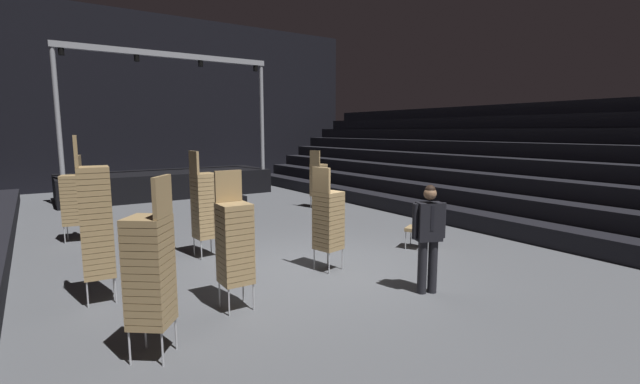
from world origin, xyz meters
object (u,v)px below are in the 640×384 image
chair_stack_front_right (150,269)px  equipment_road_case (229,208)px  stage_riser (168,181)px  chair_stack_mid_right (328,219)px  man_with_tie (429,232)px  chair_stack_front_left (235,241)px  loose_chair_near_man (420,225)px  chair_stack_mid_left (318,179)px  chair_stack_rear_left (73,199)px  chair_stack_mid_centre (204,204)px  chair_stack_rear_right (96,220)px

chair_stack_front_right → equipment_road_case: bearing=9.5°
stage_riser → chair_stack_mid_right: 11.33m
man_with_tie → equipment_road_case: man_with_tie is taller
man_with_tie → chair_stack_front_right: size_ratio=0.83×
chair_stack_front_left → loose_chair_near_man: size_ratio=2.17×
man_with_tie → chair_stack_front_right: chair_stack_front_right is taller
chair_stack_front_right → loose_chair_near_man: size_ratio=2.26×
stage_riser → chair_stack_mid_left: 6.73m
chair_stack_mid_left → chair_stack_rear_left: chair_stack_rear_left is taller
chair_stack_front_left → chair_stack_mid_right: 2.29m
stage_riser → chair_stack_rear_left: 7.27m
man_with_tie → chair_stack_mid_centre: size_ratio=0.80×
chair_stack_rear_right → chair_stack_front_right: bearing=12.3°
stage_riser → chair_stack_rear_right: stage_riser is taller
stage_riser → man_with_tie: bearing=-86.9°
loose_chair_near_man → chair_stack_front_left: bearing=161.9°
chair_stack_mid_left → chair_stack_rear_right: 8.82m
loose_chair_near_man → equipment_road_case: bearing=86.2°
chair_stack_front_right → chair_stack_rear_left: size_ratio=1.04×
equipment_road_case → chair_stack_mid_centre: bearing=-119.2°
stage_riser → chair_stack_mid_centre: bearing=-99.8°
man_with_tie → chair_stack_mid_left: (2.84, 7.50, -0.03)m
chair_stack_rear_right → chair_stack_mid_left: bearing=128.6°
chair_stack_mid_left → chair_stack_mid_centre: 6.20m
man_with_tie → chair_stack_mid_right: 1.99m
chair_stack_mid_left → chair_stack_mid_centre: bearing=-73.7°
stage_riser → chair_stack_rear_right: (-3.76, -10.63, 0.69)m
chair_stack_mid_right → equipment_road_case: bearing=165.1°
chair_stack_front_left → chair_stack_rear_left: size_ratio=1.00×
man_with_tie → stage_riser: bearing=-63.9°
stage_riser → chair_stack_mid_centre: size_ratio=3.55×
chair_stack_mid_right → chair_stack_mid_centre: chair_stack_mid_centre is taller
chair_stack_front_right → chair_stack_mid_centre: chair_stack_mid_centre is taller
chair_stack_rear_left → loose_chair_near_man: 8.14m
chair_stack_mid_left → chair_stack_mid_right: 6.62m
chair_stack_rear_left → chair_stack_mid_centre: bearing=-131.0°
equipment_road_case → loose_chair_near_man: bearing=-66.1°
man_with_tie → loose_chair_near_man: man_with_tie is taller
stage_riser → equipment_road_case: (0.23, -5.92, -0.23)m
chair_stack_rear_left → loose_chair_near_man: bearing=-115.7°
chair_stack_front_left → chair_stack_mid_left: chair_stack_front_left is taller
stage_riser → chair_stack_front_left: (-2.12, -12.05, 0.44)m
chair_stack_rear_right → equipment_road_case: size_ratio=2.84×
stage_riser → chair_stack_mid_left: size_ratio=4.02×
chair_stack_mid_centre → chair_stack_rear_left: chair_stack_mid_centre is taller
chair_stack_rear_left → loose_chair_near_man: chair_stack_rear_left is taller
stage_riser → man_with_tie: stage_riser is taller
man_with_tie → chair_stack_rear_right: size_ratio=0.69×
chair_stack_rear_right → loose_chair_near_man: chair_stack_rear_right is taller
loose_chair_near_man → chair_stack_rear_left: bearing=113.9°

